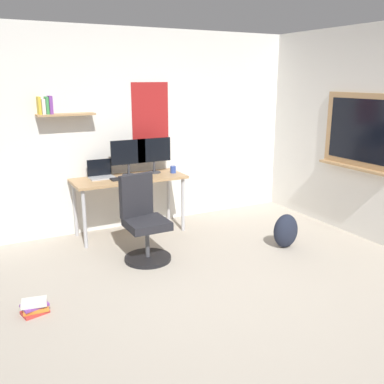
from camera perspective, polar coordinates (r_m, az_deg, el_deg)
ground_plane at (r=4.11m, az=4.41°, el=-13.95°), size 5.20×5.20×0.00m
wall_back at (r=5.85m, az=-8.35°, el=8.07°), size 5.00×0.30×2.60m
desk at (r=5.57m, az=-8.28°, el=1.11°), size 1.42×0.58×0.75m
office_chair at (r=4.83m, az=-6.37°, el=-4.21°), size 0.52×0.53×0.95m
laptop at (r=5.58m, az=-11.91°, el=2.39°), size 0.31×0.21×0.23m
monitor_primary at (r=5.60m, az=-8.39°, el=4.85°), size 0.46×0.17×0.46m
monitor_secondary at (r=5.73m, az=-5.03°, el=5.17°), size 0.46×0.17×0.46m
keyboard at (r=5.46m, az=-8.76°, el=1.80°), size 0.37×0.13×0.02m
computer_mouse at (r=5.56m, az=-6.03°, el=2.18°), size 0.10×0.06×0.03m
coffee_mug at (r=5.75m, az=-2.51°, el=2.98°), size 0.08×0.08×0.09m
backpack at (r=5.30m, az=12.24°, el=-5.03°), size 0.32×0.22×0.41m
book_stack_on_floor at (r=4.10m, az=-20.02°, el=-14.02°), size 0.24×0.21×0.12m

